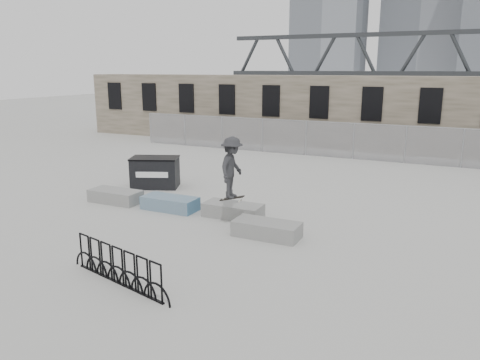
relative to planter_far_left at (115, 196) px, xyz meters
name	(u,v)px	position (x,y,z in m)	size (l,w,h in m)	color
ground	(195,213)	(3.43, 0.11, -0.26)	(120.00, 120.00, 0.00)	#ACACA8
stone_wall	(324,111)	(3.43, 16.35, 2.00)	(36.00, 2.58, 4.50)	#645A4A
chainlink_fence	(306,138)	(3.43, 12.61, 0.78)	(22.06, 0.06, 2.02)	gray
planter_far_left	(115,196)	(0.00, 0.00, 0.00)	(2.00, 0.90, 0.47)	gray
planter_center_left	(170,203)	(2.41, 0.08, 0.00)	(2.00, 0.90, 0.47)	#2C5D84
planter_center_right	(233,210)	(4.83, 0.28, 0.00)	(2.00, 0.90, 0.47)	gray
planter_offset	(267,229)	(6.59, -1.00, 0.00)	(2.00, 0.90, 0.47)	gray
dumpster	(155,172)	(0.00, 2.56, 0.40)	(2.27, 1.86, 1.29)	black
bike_rack	(118,266)	(4.66, -5.43, 0.18)	(3.49, 0.92, 0.90)	black
skateboarder	(232,168)	(5.24, -0.63, 1.68)	(0.81, 1.29, 2.06)	#2B2B2E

